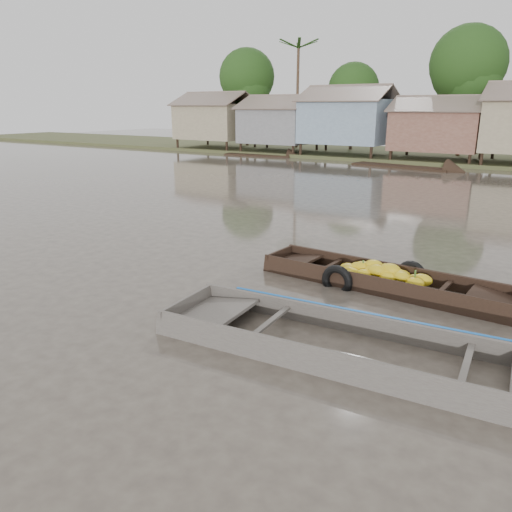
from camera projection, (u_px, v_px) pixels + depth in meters
The scene contains 3 objects.
ground at pixel (259, 317), 9.43m from camera, with size 120.00×120.00×0.00m, color #443C34.
banana_boat at pixel (379, 279), 11.04m from camera, with size 5.63×1.66×0.78m.
viewer_boat at pixel (359, 354), 7.94m from camera, with size 6.87×2.23×0.55m.
Camera 1 is at (4.61, -7.37, 3.84)m, focal length 35.00 mm.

